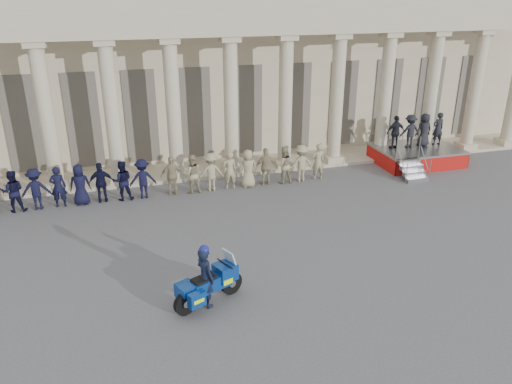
% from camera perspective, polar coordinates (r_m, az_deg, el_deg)
% --- Properties ---
extents(ground, '(90.00, 90.00, 0.00)m').
position_cam_1_polar(ground, '(16.46, -0.54, -7.62)').
color(ground, '#4C4C4F').
rests_on(ground, ground).
extents(building, '(40.00, 12.50, 9.00)m').
position_cam_1_polar(building, '(28.97, -8.74, 14.78)').
color(building, tan).
rests_on(building, ground).
extents(officer_rank, '(20.09, 0.64, 1.70)m').
position_cam_1_polar(officer_rank, '(21.27, -17.43, 1.01)').
color(officer_rank, black).
rests_on(officer_rank, ground).
extents(reviewing_stand, '(4.02, 3.91, 2.47)m').
position_cam_1_polar(reviewing_stand, '(26.01, 17.76, 5.78)').
color(reviewing_stand, gray).
rests_on(reviewing_stand, ground).
extents(motorcycle, '(2.10, 1.34, 1.44)m').
position_cam_1_polar(motorcycle, '(14.09, -5.36, -10.41)').
color(motorcycle, black).
rests_on(motorcycle, ground).
extents(rider, '(0.65, 0.77, 1.88)m').
position_cam_1_polar(rider, '(13.86, -5.82, -9.52)').
color(rider, black).
rests_on(rider, ground).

